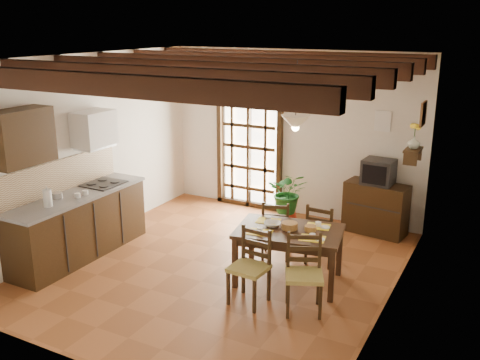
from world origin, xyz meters
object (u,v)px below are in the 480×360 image
Objects in this scene: kitchen_counter at (79,224)px; pendant_lamp at (296,121)px; dining_table at (289,236)px; chair_near_left at (249,280)px; potted_plant at (288,190)px; crt_tv at (378,172)px; chair_near_right at (304,288)px; chair_far_right at (322,245)px; chair_far_left at (276,239)px; sideboard at (376,208)px.

kitchen_counter is 2.66× the size of pendant_lamp.
dining_table is 0.82m from chair_near_left.
potted_plant is (-0.62, 2.64, 0.29)m from chair_near_left.
pendant_lamp is at bearing -101.44° from crt_tv.
chair_near_right is 1.34m from chair_far_right.
dining_table is (2.94, 0.65, 0.15)m from kitchen_counter.
potted_plant is at bearing 114.30° from pendant_lamp.
chair_far_right is (0.20, 0.72, -0.35)m from dining_table.
chair_far_right is at bearing 78.82° from chair_near_left.
kitchen_counter is at bearing 26.36° from chair_far_right.
chair_far_right is at bearing 76.48° from chair_near_right.
dining_table is 1.60× the size of chair_near_left.
potted_plant reaches higher than chair_far_right.
potted_plant reaches higher than crt_tv.
kitchen_counter is 2.46× the size of chair_near_right.
pendant_lamp reaches higher than potted_plant.
chair_far_left is 0.90× the size of sideboard.
chair_near_right is at bearing 14.67° from chair_near_left.
dining_table is 0.82m from chair_near_right.
crt_tv reaches higher than chair_far_left.
crt_tv is at bearing 79.40° from chair_near_left.
chair_near_right is at bearing 103.20° from chair_far_right.
dining_table is 1.58× the size of chair_near_right.
pendant_lamp reaches higher than kitchen_counter.
chair_far_left is 0.47× the size of potted_plant.
pendant_lamp reaches higher than chair_near_right.
potted_plant reaches higher than chair_near_left.
potted_plant is at bearing 50.50° from kitchen_counter.
chair_far_right is 1.50m from sideboard.
chair_far_left is 1.87m from sideboard.
chair_far_left is at bearing 13.23° from chair_far_right.
chair_near_right is at bearing -64.16° from dining_table.
chair_far_left is (-0.89, 1.20, -0.02)m from chair_near_right.
chair_far_left is at bearing -74.01° from potted_plant.
chair_far_left is 1.02× the size of pendant_lamp.
chair_near_left is at bearing -115.82° from dining_table.
sideboard is 1.13× the size of pendant_lamp.
crt_tv is 2.40m from pendant_lamp.
kitchen_counter reaches higher than chair_far_right.
potted_plant is at bearing -161.94° from sideboard.
dining_table is at bearing -90.00° from pendant_lamp.
chair_near_left is 0.99× the size of chair_near_right.
kitchen_counter reaches higher than chair_far_left.
chair_near_left is at bearing -103.55° from pendant_lamp.
kitchen_counter is at bearing 156.89° from chair_near_right.
chair_far_left is (-0.44, 0.60, -0.35)m from dining_table.
chair_far_right is at bearing 173.43° from chair_far_left.
kitchen_counter is 3.39m from chair_near_right.
crt_tv is (3.51, 2.82, 0.53)m from kitchen_counter.
pendant_lamp is (-0.56, -2.07, 1.67)m from sideboard.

